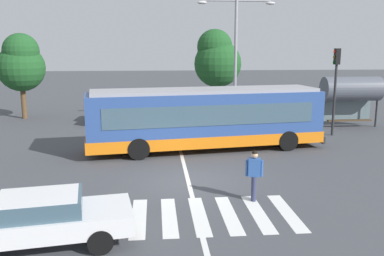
# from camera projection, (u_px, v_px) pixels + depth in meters

# --- Properties ---
(ground_plane) EXTENTS (160.00, 160.00, 0.00)m
(ground_plane) POSITION_uv_depth(u_px,v_px,m) (188.00, 181.00, 15.81)
(ground_plane) COLOR #424449
(city_transit_bus) EXTENTS (12.01, 4.19, 3.06)m
(city_transit_bus) POSITION_uv_depth(u_px,v_px,m) (206.00, 118.00, 20.46)
(city_transit_bus) COLOR black
(city_transit_bus) RESTS_ON ground_plane
(pedestrian_crossing_street) EXTENTS (0.57, 0.33, 1.72)m
(pedestrian_crossing_street) POSITION_uv_depth(u_px,v_px,m) (254.00, 172.00, 13.63)
(pedestrian_crossing_street) COLOR #333856
(pedestrian_crossing_street) RESTS_ON ground_plane
(foreground_sedan) EXTENTS (4.73, 2.49, 1.35)m
(foreground_sedan) POSITION_uv_depth(u_px,v_px,m) (42.00, 217.00, 10.52)
(foreground_sedan) COLOR black
(foreground_sedan) RESTS_ON ground_plane
(parked_car_champagne) EXTENTS (2.12, 4.61, 1.35)m
(parked_car_champagne) POSITION_uv_depth(u_px,v_px,m) (107.00, 110.00, 28.77)
(parked_car_champagne) COLOR black
(parked_car_champagne) RESTS_ON ground_plane
(parked_car_black) EXTENTS (1.98, 4.55, 1.35)m
(parked_car_black) POSITION_uv_depth(u_px,v_px,m) (145.00, 109.00, 29.10)
(parked_car_black) COLOR black
(parked_car_black) RESTS_ON ground_plane
(parked_car_silver) EXTENTS (1.89, 4.51, 1.35)m
(parked_car_silver) POSITION_uv_depth(u_px,v_px,m) (185.00, 109.00, 29.46)
(parked_car_silver) COLOR black
(parked_car_silver) RESTS_ON ground_plane
(traffic_light_far_corner) EXTENTS (0.33, 0.32, 5.00)m
(traffic_light_far_corner) POSITION_uv_depth(u_px,v_px,m) (336.00, 78.00, 23.50)
(traffic_light_far_corner) COLOR #28282B
(traffic_light_far_corner) RESTS_ON ground_plane
(bus_stop_shelter) EXTENTS (3.69, 1.54, 3.25)m
(bus_stop_shelter) POSITION_uv_depth(u_px,v_px,m) (351.00, 90.00, 26.15)
(bus_stop_shelter) COLOR #28282B
(bus_stop_shelter) RESTS_ON ground_plane
(twin_arm_street_lamp) EXTENTS (4.92, 0.32, 8.06)m
(twin_arm_street_lamp) POSITION_uv_depth(u_px,v_px,m) (236.00, 47.00, 26.17)
(twin_arm_street_lamp) COLOR #939399
(twin_arm_street_lamp) RESTS_ON ground_plane
(background_tree_left) EXTENTS (3.34, 3.34, 6.06)m
(background_tree_left) POSITION_uv_depth(u_px,v_px,m) (21.00, 63.00, 29.12)
(background_tree_left) COLOR brown
(background_tree_left) RESTS_ON ground_plane
(background_tree_right) EXTENTS (3.67, 3.67, 6.48)m
(background_tree_right) POSITION_uv_depth(u_px,v_px,m) (217.00, 59.00, 32.02)
(background_tree_right) COLOR brown
(background_tree_right) RESTS_ON ground_plane
(crosswalk_painted_stripes) EXTENTS (6.85, 2.99, 0.01)m
(crosswalk_painted_stripes) POSITION_uv_depth(u_px,v_px,m) (184.00, 216.00, 12.51)
(crosswalk_painted_stripes) COLOR silver
(crosswalk_painted_stripes) RESTS_ON ground_plane
(lane_center_line) EXTENTS (0.16, 24.00, 0.01)m
(lane_center_line) POSITION_uv_depth(u_px,v_px,m) (184.00, 166.00, 17.77)
(lane_center_line) COLOR silver
(lane_center_line) RESTS_ON ground_plane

